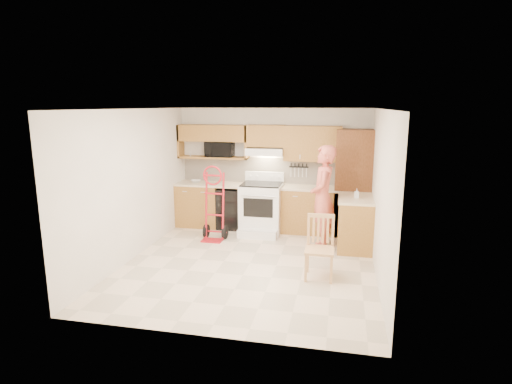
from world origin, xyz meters
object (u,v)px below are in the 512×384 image
(dining_chair, at_px, (320,248))
(range, at_px, (261,204))
(hand_truck, at_px, (213,207))
(person, at_px, (323,198))
(microwave, at_px, (220,149))

(dining_chair, bearing_deg, range, 121.65)
(range, bearing_deg, hand_truck, -141.77)
(person, bearing_deg, microwave, -116.97)
(microwave, xyz_separation_m, hand_truck, (0.16, -1.03, -1.00))
(hand_truck, distance_m, dining_chair, 2.54)
(microwave, distance_m, person, 2.57)
(person, bearing_deg, hand_truck, -92.49)
(microwave, bearing_deg, range, -23.73)
(microwave, xyz_separation_m, range, (0.96, -0.39, -1.05))
(microwave, relative_size, hand_truck, 0.45)
(hand_truck, bearing_deg, person, 0.30)
(range, bearing_deg, person, -28.60)
(person, relative_size, dining_chair, 1.97)
(person, bearing_deg, range, -119.64)
(range, xyz_separation_m, dining_chair, (1.29, -2.05, -0.12))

